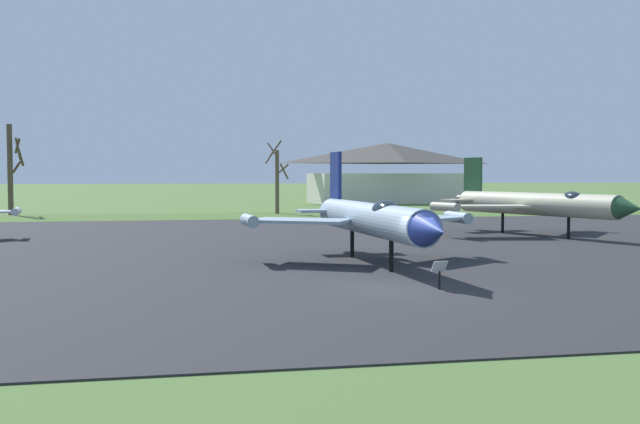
{
  "coord_description": "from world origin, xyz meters",
  "views": [
    {
      "loc": [
        -7.77,
        -25.0,
        4.03
      ],
      "look_at": [
        -0.03,
        14.41,
        1.99
      ],
      "focal_mm": 41.85,
      "sensor_mm": 36.0,
      "label": 1
    }
  ],
  "objects": [
    {
      "name": "ground_plane",
      "position": [
        0.0,
        0.0,
        0.0
      ],
      "size": [
        600.0,
        600.0,
        0.0
      ],
      "primitive_type": "plane",
      "color": "#4C6B33"
    },
    {
      "name": "bare_tree_left_of_center",
      "position": [
        -23.3,
        52.19,
        4.73
      ],
      "size": [
        1.42,
        2.22,
        8.9
      ],
      "color": "brown",
      "rests_on": "ground"
    },
    {
      "name": "jet_fighter_front_left",
      "position": [
        15.17,
        19.46,
        2.14
      ],
      "size": [
        12.63,
        14.47,
        5.22
      ],
      "color": "#B7B293",
      "rests_on": "ground"
    },
    {
      "name": "visitor_building",
      "position": [
        21.97,
        76.67,
        4.21
      ],
      "size": [
        22.79,
        12.07,
        8.44
      ],
      "color": "beige",
      "rests_on": "ground"
    },
    {
      "name": "grass_verge_strip",
      "position": [
        0.0,
        46.36,
        0.03
      ],
      "size": [
        150.9,
        12.0,
        0.06
      ],
      "primitive_type": "cube",
      "color": "#436029",
      "rests_on": "ground"
    },
    {
      "name": "bare_tree_center",
      "position": [
        2.47,
        49.63,
        3.77
      ],
      "size": [
        2.49,
        2.47,
        7.49
      ],
      "color": "brown",
      "rests_on": "ground"
    },
    {
      "name": "asphalt_apron",
      "position": [
        0.0,
        15.13,
        0.03
      ],
      "size": [
        90.9,
        50.45,
        0.05
      ],
      "primitive_type": "cube",
      "color": "#28282B",
      "rests_on": "ground"
    },
    {
      "name": "jet_fighter_rear_center",
      "position": [
        0.75,
        6.58,
        2.1
      ],
      "size": [
        10.86,
        14.88,
        5.17
      ],
      "color": "#8EA3B2",
      "rests_on": "ground"
    },
    {
      "name": "info_placard_rear_center",
      "position": [
        1.21,
        -0.71,
        0.66
      ],
      "size": [
        0.59,
        0.36,
        1.05
      ],
      "color": "black",
      "rests_on": "ground"
    }
  ]
}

